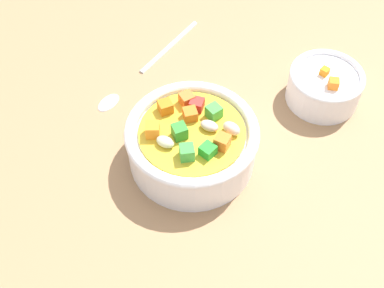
% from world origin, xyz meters
% --- Properties ---
extents(ground_plane, '(1.40, 1.40, 0.02)m').
position_xyz_m(ground_plane, '(0.00, 0.00, -0.01)').
color(ground_plane, '#9E754F').
extents(soup_bowl_main, '(0.16, 0.16, 0.07)m').
position_xyz_m(soup_bowl_main, '(-0.00, 0.00, 0.03)').
color(soup_bowl_main, white).
rests_on(soup_bowl_main, ground_plane).
extents(spoon, '(0.20, 0.11, 0.01)m').
position_xyz_m(spoon, '(-0.14, -0.09, 0.00)').
color(spoon, silver).
rests_on(spoon, ground_plane).
extents(side_bowl_small, '(0.10, 0.10, 0.05)m').
position_xyz_m(side_bowl_small, '(-0.13, 0.16, 0.02)').
color(side_bowl_small, white).
rests_on(side_bowl_small, ground_plane).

